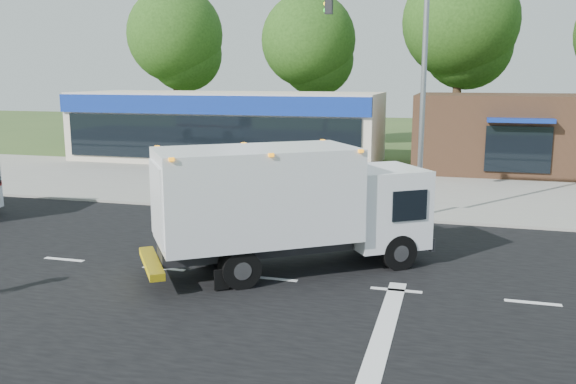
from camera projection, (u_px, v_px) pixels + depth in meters
name	position (u px, v px, depth m)	size (l,w,h in m)	color
ground	(274.00, 279.00, 15.07)	(120.00, 120.00, 0.00)	#385123
road_asphalt	(274.00, 279.00, 15.07)	(60.00, 14.00, 0.02)	black
sidewalk	(338.00, 209.00, 22.82)	(60.00, 2.40, 0.12)	gray
parking_apron	(361.00, 184.00, 28.31)	(60.00, 9.00, 0.02)	gray
lane_markings	(315.00, 303.00, 13.44)	(55.20, 7.00, 0.01)	silver
ems_box_truck	(287.00, 200.00, 15.47)	(7.26, 5.99, 3.23)	black
retail_strip_mall	(226.00, 126.00, 35.92)	(18.00, 6.20, 4.00)	beige
brown_storefront	(513.00, 133.00, 31.74)	(10.00, 6.70, 4.00)	#382316
traffic_signal_pole	(404.00, 77.00, 20.71)	(3.51, 0.25, 8.00)	gray
background_trees	(384.00, 38.00, 40.54)	(36.77, 7.39, 12.10)	#332114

